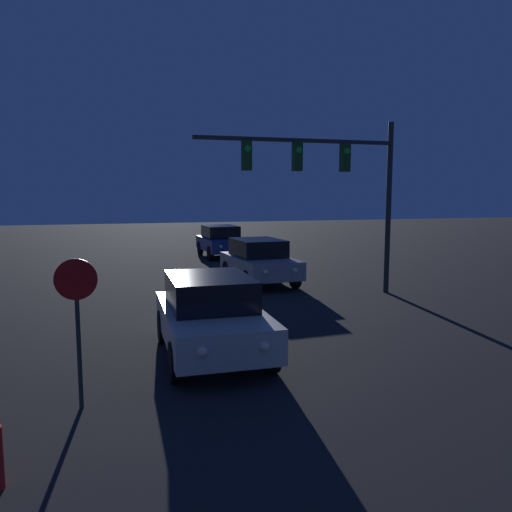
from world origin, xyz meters
The scene contains 5 objects.
car_near centered at (-1.70, 11.37, 0.88)m, with size 2.06×4.19×1.68m.
car_mid centered at (1.71, 19.24, 0.88)m, with size 2.22×4.25×1.68m.
car_far centered at (2.05, 27.58, 0.88)m, with size 2.13×4.21×1.68m.
traffic_signal_mast centered at (3.36, 16.35, 4.03)m, with size 6.76×0.30×5.77m.
stop_sign centered at (-4.21, 9.36, 1.66)m, with size 0.65×0.07×2.41m.
Camera 1 is at (-3.67, 1.28, 3.41)m, focal length 35.00 mm.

